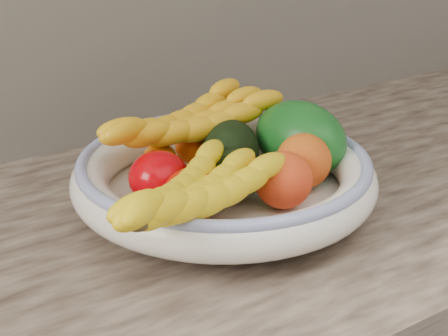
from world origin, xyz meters
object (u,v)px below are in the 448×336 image
green_mango (300,138)px  banana_bunch_front (194,200)px  fruit_bowl (224,176)px  banana_bunch_back (188,129)px

green_mango → banana_bunch_front: (-0.23, -0.09, 0.01)m
fruit_bowl → banana_bunch_front: bearing=-136.9°
green_mango → banana_bunch_front: green_mango is taller
fruit_bowl → banana_bunch_back: banana_bunch_back is taller
fruit_bowl → banana_bunch_back: bearing=91.2°
banana_bunch_back → fruit_bowl: bearing=-99.3°
fruit_bowl → green_mango: bearing=-1.6°
banana_bunch_back → green_mango: bearing=-46.2°
green_mango → banana_bunch_back: bearing=135.8°
green_mango → banana_bunch_front: bearing=-165.9°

